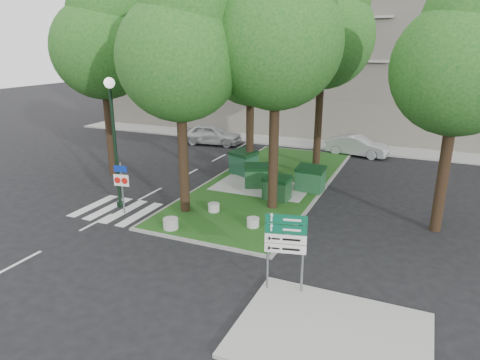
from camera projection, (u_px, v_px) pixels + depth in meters
The scene contains 26 objects.
ground at pixel (186, 240), 16.87m from camera, with size 120.00×120.00×0.00m, color black.
median_island at pixel (268, 183), 23.64m from camera, with size 6.00×16.00×0.12m, color #174112.
median_kerb at pixel (268, 183), 23.65m from camera, with size 6.30×16.30×0.10m, color gray.
sidewalk_corner at pixel (331, 334), 11.31m from camera, with size 5.00×4.00×0.12m, color #999993.
building_sidewalk at pixel (308, 143), 32.99m from camera, with size 42.00×3.00×0.12m, color #999993.
zebra_crossing at pixel (132, 213), 19.61m from camera, with size 5.00×3.00×0.01m, color silver.
apartment_building at pixel (335, 37), 37.12m from camera, with size 41.00×12.00×16.00m, color tan.
tree_median_near_left at pixel (181, 46), 17.42m from camera, with size 5.20×5.20×10.53m.
tree_median_near_right at pixel (279, 29), 17.62m from camera, with size 5.60×5.60×11.46m.
tree_median_mid at pixel (252, 52), 23.00m from camera, with size 4.80×4.80×9.99m.
tree_median_far at pixel (325, 27), 23.99m from camera, with size 5.80×5.80×11.93m.
tree_street_left at pixel (103, 39), 23.05m from camera, with size 5.40×5.40×11.00m.
tree_street_right at pixel (464, 56), 15.69m from camera, with size 5.00×5.00×10.06m.
dumpster_a at pixel (243, 162), 24.91m from camera, with size 1.83×1.59×1.42m.
dumpster_b at pixel (257, 176), 22.68m from camera, with size 1.60×1.40×1.24m.
dumpster_c at pixel (277, 188), 20.85m from camera, with size 1.37×1.02×1.19m.
dumpster_d at pixel (310, 179), 22.06m from camera, with size 1.48×1.07×1.33m.
bollard_left at pixel (171, 224), 17.59m from camera, with size 0.62×0.62×0.44m, color #A5A5A0.
bollard_right at pixel (253, 222), 17.80m from camera, with size 0.52×0.52×0.37m, color #AFAFA9.
bollard_mid at pixel (214, 207), 19.43m from camera, with size 0.52×0.52×0.37m, color #ABACA6.
litter_bin at pixel (307, 170), 24.81m from camera, with size 0.35×0.35×0.62m, color #C6C817.
street_lamp at pixel (113, 128), 19.28m from camera, with size 0.48×0.48×6.01m.
traffic_sign_pole at pixel (122, 181), 19.08m from camera, with size 0.72×0.15×2.42m.
directional_sign at pixel (286, 241), 12.79m from camera, with size 1.23×0.34×2.51m.
car_white at pixel (212, 134), 32.78m from camera, with size 1.86×4.61×1.57m, color silver.
car_silver at pixel (357, 146), 29.47m from camera, with size 1.48×4.23×1.39m, color #AFB2B7.
Camera 1 is at (8.12, -13.20, 7.40)m, focal length 32.00 mm.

